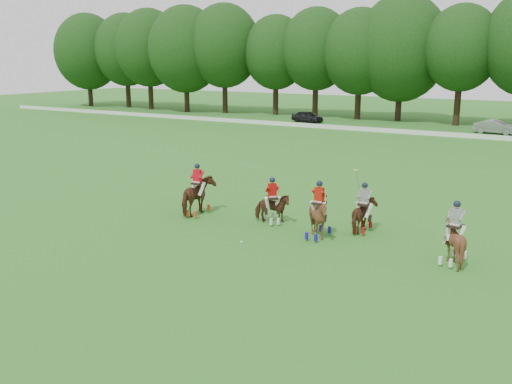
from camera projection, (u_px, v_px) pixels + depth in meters
The scene contains 11 objects.
ground at pixel (194, 247), 22.32m from camera, with size 180.00×180.00×0.00m, color #28681D.
tree_line at pixel (465, 48), 60.57m from camera, with size 117.98×14.32×14.75m.
boundary_rail at pixel (434, 134), 54.12m from camera, with size 120.00×0.10×0.44m, color white.
car_left at pixel (307, 117), 65.43m from camera, with size 1.54×3.82×1.30m, color black.
car_mid at pixel (496, 127), 55.39m from camera, with size 1.40×4.03×1.33m, color gray.
polo_red_a at pixel (198, 196), 26.70m from camera, with size 1.34×2.19×2.45m.
polo_red_b at pixel (272, 207), 25.36m from camera, with size 1.78×1.76×2.10m.
polo_red_c at pixel (319, 217), 23.23m from camera, with size 1.45×1.61×2.41m.
polo_stripe_a at pixel (363, 215), 24.05m from camera, with size 1.06×1.73×2.70m.
polo_stripe_b at pixel (454, 241), 20.35m from camera, with size 1.59×1.71×2.33m.
polo_ball at pixel (241, 242), 22.77m from camera, with size 0.09×0.09×0.09m, color white.
Camera 1 is at (12.88, -17.05, 7.21)m, focal length 40.00 mm.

